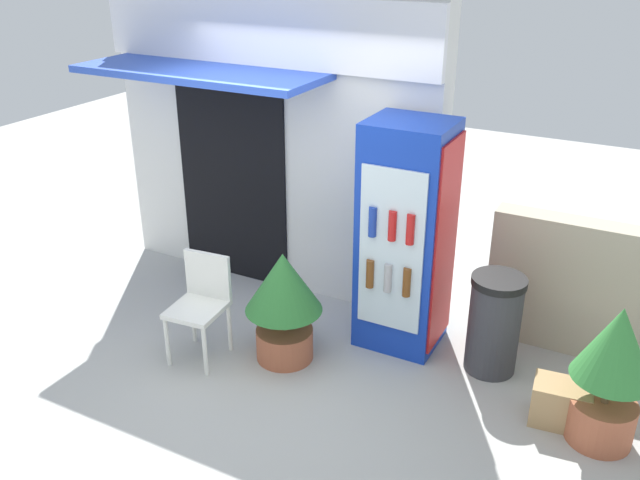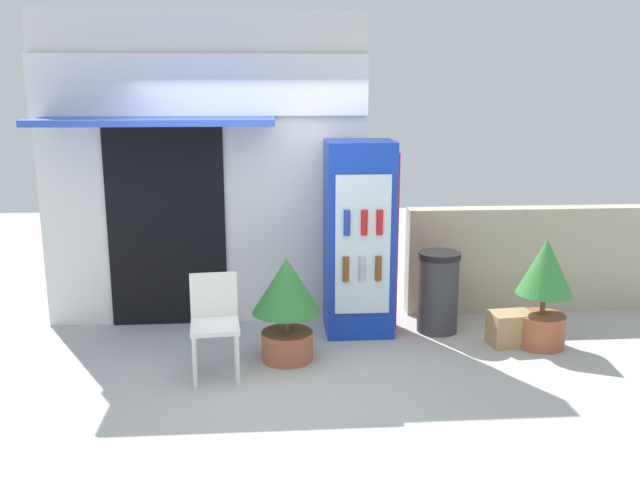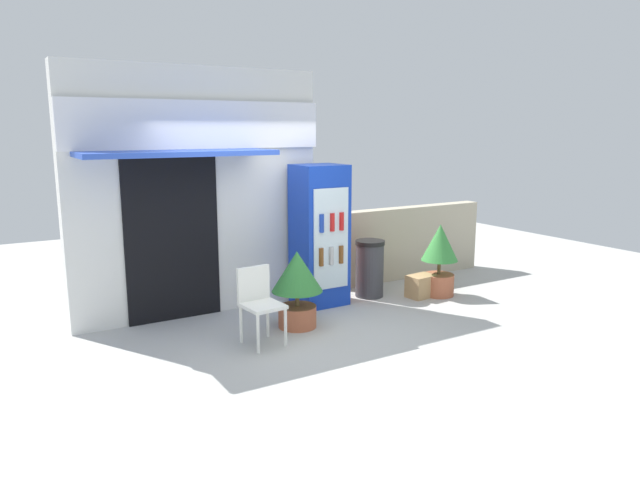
# 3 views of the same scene
# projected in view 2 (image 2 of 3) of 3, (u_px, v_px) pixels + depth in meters

# --- Properties ---
(ground) EXTENTS (16.00, 16.00, 0.00)m
(ground) POSITION_uv_depth(u_px,v_px,m) (267.00, 375.00, 5.95)
(ground) COLOR #B2B2AD
(storefront_building) EXTENTS (3.29, 1.09, 3.16)m
(storefront_building) POSITION_uv_depth(u_px,v_px,m) (202.00, 167.00, 7.01)
(storefront_building) COLOR silver
(storefront_building) RESTS_ON ground
(drink_cooler) EXTENTS (0.68, 0.64, 1.92)m
(drink_cooler) POSITION_uv_depth(u_px,v_px,m) (360.00, 239.00, 6.81)
(drink_cooler) COLOR #1438B2
(drink_cooler) RESTS_ON ground
(plastic_chair) EXTENTS (0.44, 0.47, 0.87)m
(plastic_chair) POSITION_uv_depth(u_px,v_px,m) (215.00, 317.00, 5.89)
(plastic_chair) COLOR white
(plastic_chair) RESTS_ON ground
(potted_plant_near_shop) EXTENTS (0.62, 0.62, 0.95)m
(potted_plant_near_shop) POSITION_uv_depth(u_px,v_px,m) (287.00, 300.00, 6.16)
(potted_plant_near_shop) COLOR #AD5B3D
(potted_plant_near_shop) RESTS_ON ground
(potted_plant_curbside) EXTENTS (0.53, 0.53, 1.05)m
(potted_plant_curbside) POSITION_uv_depth(u_px,v_px,m) (544.00, 286.00, 6.48)
(potted_plant_curbside) COLOR #AD5B3D
(potted_plant_curbside) RESTS_ON ground
(trash_bin) EXTENTS (0.42, 0.42, 0.82)m
(trash_bin) POSITION_uv_depth(u_px,v_px,m) (438.00, 292.00, 6.92)
(trash_bin) COLOR #38383D
(trash_bin) RESTS_ON ground
(stone_boundary_wall) EXTENTS (2.81, 0.24, 1.15)m
(stone_boundary_wall) POSITION_uv_depth(u_px,v_px,m) (533.00, 259.00, 7.56)
(stone_boundary_wall) COLOR #B7AD93
(stone_boundary_wall) RESTS_ON ground
(cardboard_box) EXTENTS (0.43, 0.32, 0.32)m
(cardboard_box) POSITION_uv_depth(u_px,v_px,m) (511.00, 329.00, 6.61)
(cardboard_box) COLOR tan
(cardboard_box) RESTS_ON ground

